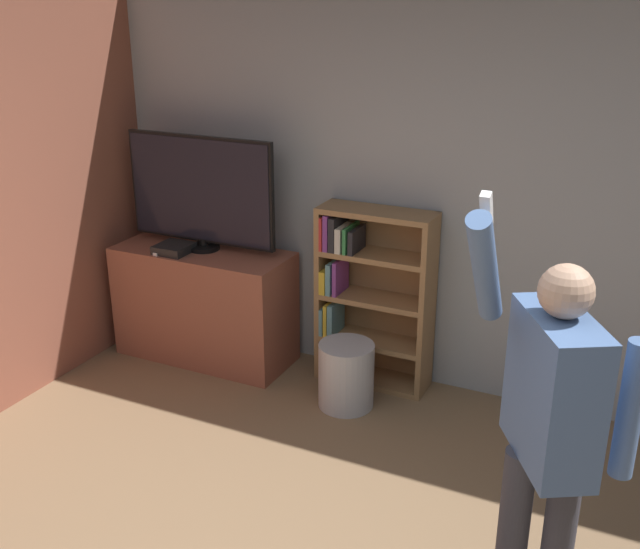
{
  "coord_description": "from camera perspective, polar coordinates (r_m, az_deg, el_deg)",
  "views": [
    {
      "loc": [
        1.25,
        -1.79,
        2.52
      ],
      "look_at": [
        -0.34,
        1.52,
        1.13
      ],
      "focal_mm": 42.0,
      "sensor_mm": 36.0,
      "label": 1
    }
  ],
  "objects": [
    {
      "name": "waste_bin",
      "position": [
        4.84,
        2.01,
        -7.67
      ],
      "size": [
        0.36,
        0.36,
        0.43
      ],
      "color": "#B7B7BC",
      "rests_on": "ground_plane"
    },
    {
      "name": "game_console",
      "position": [
        5.3,
        -11.07,
        1.96
      ],
      "size": [
        0.23,
        0.23,
        0.06
      ],
      "color": "black",
      "rests_on": "tv_ledge"
    },
    {
      "name": "person",
      "position": [
        3.06,
        17.11,
        -10.44
      ],
      "size": [
        0.64,
        0.58,
        1.89
      ],
      "rotation": [
        0.0,
        0.0,
        -1.05
      ],
      "color": "#383842",
      "rests_on": "ground_plane"
    },
    {
      "name": "television",
      "position": [
        5.22,
        -9.08,
        6.23
      ],
      "size": [
        1.13,
        0.22,
        0.8
      ],
      "color": "black",
      "rests_on": "tv_ledge"
    },
    {
      "name": "wall_back",
      "position": [
        4.8,
        9.78,
        6.34
      ],
      "size": [
        6.78,
        0.06,
        2.7
      ],
      "color": "#9EA3A8",
      "rests_on": "ground_plane"
    },
    {
      "name": "remote_loose",
      "position": [
        5.3,
        -11.97,
        1.7
      ],
      "size": [
        0.05,
        0.14,
        0.02
      ],
      "color": "white",
      "rests_on": "tv_ledge"
    },
    {
      "name": "bookshelf",
      "position": [
        5.01,
        3.56,
        -1.55
      ],
      "size": [
        0.77,
        0.28,
        1.22
      ],
      "color": "#997047",
      "rests_on": "ground_plane"
    },
    {
      "name": "tv_ledge",
      "position": [
        5.46,
        -8.76,
        -2.24
      ],
      "size": [
        1.27,
        0.52,
        0.82
      ],
      "color": "#93513D",
      "rests_on": "ground_plane"
    }
  ]
}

